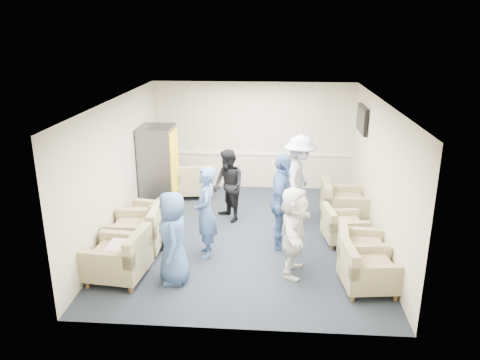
# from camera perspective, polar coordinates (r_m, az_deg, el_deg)

# --- Properties ---
(floor) EXTENTS (6.00, 6.00, 0.00)m
(floor) POSITION_cam_1_polar(r_m,az_deg,el_deg) (9.40, 0.67, -6.87)
(floor) COLOR #1B212B
(floor) RESTS_ON ground
(ceiling) EXTENTS (6.00, 6.00, 0.00)m
(ceiling) POSITION_cam_1_polar(r_m,az_deg,el_deg) (8.60, 0.73, 9.61)
(ceiling) COLOR silver
(ceiling) RESTS_ON back_wall
(back_wall) EXTENTS (5.00, 0.02, 2.70)m
(back_wall) POSITION_cam_1_polar(r_m,az_deg,el_deg) (11.80, 1.61, 5.36)
(back_wall) COLOR beige
(back_wall) RESTS_ON floor
(front_wall) EXTENTS (5.00, 0.02, 2.70)m
(front_wall) POSITION_cam_1_polar(r_m,az_deg,el_deg) (6.12, -1.06, -7.43)
(front_wall) COLOR beige
(front_wall) RESTS_ON floor
(left_wall) EXTENTS (0.02, 6.00, 2.70)m
(left_wall) POSITION_cam_1_polar(r_m,az_deg,el_deg) (9.39, -14.71, 1.31)
(left_wall) COLOR beige
(left_wall) RESTS_ON floor
(right_wall) EXTENTS (0.02, 6.00, 2.70)m
(right_wall) POSITION_cam_1_polar(r_m,az_deg,el_deg) (9.11, 16.59, 0.61)
(right_wall) COLOR beige
(right_wall) RESTS_ON floor
(chair_rail) EXTENTS (4.98, 0.04, 0.06)m
(chair_rail) POSITION_cam_1_polar(r_m,az_deg,el_deg) (11.89, 1.58, 3.23)
(chair_rail) COLOR silver
(chair_rail) RESTS_ON back_wall
(tv) EXTENTS (0.10, 1.00, 0.58)m
(tv) POSITION_cam_1_polar(r_m,az_deg,el_deg) (10.65, 14.65, 7.17)
(tv) COLOR black
(tv) RESTS_ON right_wall
(armchair_left_near) EXTENTS (1.00, 1.00, 0.73)m
(armchair_left_near) POSITION_cam_1_polar(r_m,az_deg,el_deg) (8.02, -14.32, -9.31)
(armchair_left_near) COLOR #8D815A
(armchair_left_near) RESTS_ON floor
(armchair_left_mid) EXTENTS (0.95, 0.95, 0.75)m
(armchair_left_mid) POSITION_cam_1_polar(r_m,az_deg,el_deg) (8.87, -12.13, -6.29)
(armchair_left_mid) COLOR #8D815A
(armchair_left_mid) RESTS_ON floor
(armchair_left_far) EXTENTS (0.91, 0.91, 0.64)m
(armchair_left_far) POSITION_cam_1_polar(r_m,az_deg,el_deg) (9.57, -11.17, -4.69)
(armchair_left_far) COLOR #8D815A
(armchair_left_far) RESTS_ON floor
(armchair_right_near) EXTENTS (0.92, 0.92, 0.66)m
(armchair_right_near) POSITION_cam_1_polar(r_m,az_deg,el_deg) (7.77, 15.04, -10.62)
(armchair_right_near) COLOR #8D815A
(armchair_right_near) RESTS_ON floor
(armchair_right_midnear) EXTENTS (0.86, 0.86, 0.64)m
(armchair_right_midnear) POSITION_cam_1_polar(r_m,az_deg,el_deg) (8.41, 14.26, -8.29)
(armchair_right_midnear) COLOR #8D815A
(armchair_right_midnear) RESTS_ON floor
(armchair_right_midfar) EXTENTS (0.86, 0.86, 0.60)m
(armchair_right_midfar) POSITION_cam_1_polar(r_m,az_deg,el_deg) (9.26, 12.28, -5.70)
(armchair_right_midfar) COLOR #8D815A
(armchair_right_midfar) RESTS_ON floor
(armchair_right_far) EXTENTS (0.93, 0.93, 0.74)m
(armchair_right_far) POSITION_cam_1_polar(r_m,az_deg,el_deg) (10.21, 12.21, -2.95)
(armchair_right_far) COLOR #8D815A
(armchair_right_far) RESTS_ON floor
(armchair_corner) EXTENTS (1.03, 1.03, 0.71)m
(armchair_corner) POSITION_cam_1_polar(r_m,az_deg,el_deg) (11.48, -5.65, -0.25)
(armchair_corner) COLOR #8D815A
(armchair_corner) RESTS_ON floor
(vending_machine) EXTENTS (0.76, 0.88, 1.86)m
(vending_machine) POSITION_cam_1_polar(r_m,az_deg,el_deg) (10.86, -9.88, 1.65)
(vending_machine) COLOR #53535C
(vending_machine) RESTS_ON floor
(backpack) EXTENTS (0.29, 0.23, 0.46)m
(backpack) POSITION_cam_1_polar(r_m,az_deg,el_deg) (8.87, -8.57, -7.05)
(backpack) COLOR black
(backpack) RESTS_ON floor
(pillow) EXTENTS (0.37, 0.48, 0.14)m
(pillow) POSITION_cam_1_polar(r_m,az_deg,el_deg) (7.95, -14.50, -8.08)
(pillow) COLOR beige
(pillow) RESTS_ON armchair_left_near
(person_front_left) EXTENTS (0.65, 0.85, 1.55)m
(person_front_left) POSITION_cam_1_polar(r_m,az_deg,el_deg) (7.61, -8.15, -7.00)
(person_front_left) COLOR #3A588D
(person_front_left) RESTS_ON floor
(person_mid_left) EXTENTS (0.48, 0.66, 1.68)m
(person_mid_left) POSITION_cam_1_polar(r_m,az_deg,el_deg) (8.37, -4.20, -3.96)
(person_mid_left) COLOR #3A588D
(person_mid_left) RESTS_ON floor
(person_back_left) EXTENTS (0.91, 0.96, 1.55)m
(person_back_left) POSITION_cam_1_polar(r_m,az_deg,el_deg) (9.88, -1.43, -0.72)
(person_back_left) COLOR black
(person_back_left) RESTS_ON floor
(person_back_right) EXTENTS (0.92, 1.32, 1.87)m
(person_back_right) POSITION_cam_1_polar(r_m,az_deg,el_deg) (9.87, 7.27, 0.08)
(person_back_right) COLOR silver
(person_back_right) RESTS_ON floor
(person_mid_right) EXTENTS (0.59, 1.13, 1.84)m
(person_mid_right) POSITION_cam_1_polar(r_m,az_deg,el_deg) (8.63, 5.10, -2.68)
(person_mid_right) COLOR #3A588D
(person_mid_right) RESTS_ON floor
(person_front_right) EXTENTS (0.67, 1.49, 1.55)m
(person_front_right) POSITION_cam_1_polar(r_m,az_deg,el_deg) (7.81, 6.56, -6.25)
(person_front_right) COLOR silver
(person_front_right) RESTS_ON floor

